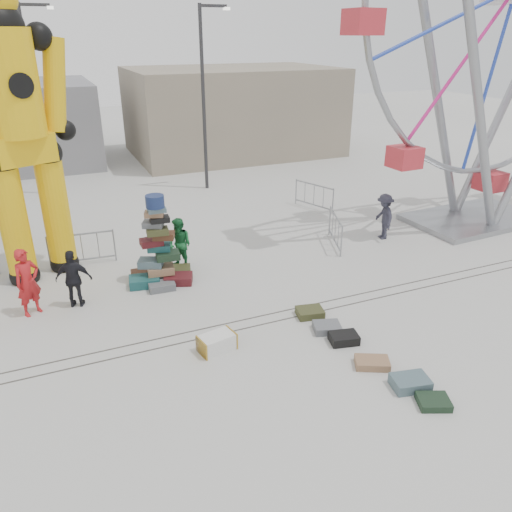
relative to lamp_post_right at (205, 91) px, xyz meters
name	(u,v)px	position (x,y,z in m)	size (l,w,h in m)	color
ground	(255,341)	(-3.09, -13.00, -4.48)	(90.00, 90.00, 0.00)	#9E9E99
track_line_near	(246,328)	(-3.09, -12.40, -4.48)	(40.00, 0.04, 0.01)	#47443F
track_line_far	(240,321)	(-3.09, -12.00, -4.48)	(40.00, 0.04, 0.01)	#47443F
building_right	(232,111)	(3.91, 7.00, -1.98)	(12.00, 8.00, 5.00)	gray
building_left	(0,125)	(-9.09, 9.00, -2.28)	(10.00, 8.00, 4.40)	gray
lamp_post_right	(205,91)	(0.00, 0.00, 0.00)	(1.41, 0.25, 8.00)	#2D2D30
lamp_post_left	(36,93)	(-7.00, 2.00, 0.00)	(1.41, 0.25, 8.00)	#2D2D30
suitcase_tower	(159,258)	(-4.44, -8.95, -3.73)	(2.03, 1.70, 2.70)	#1C5254
crash_test_dummy	(18,127)	(-7.62, -7.07, 0.00)	(3.32, 1.81, 8.51)	black
ferris_wheel	(510,23)	(8.19, -8.61, 2.69)	(12.54, 3.34, 14.56)	gray
steamer_trunk	(217,343)	(-4.06, -13.00, -4.28)	(0.85, 0.49, 0.40)	silver
row_case_0	(310,312)	(-1.30, -12.49, -4.38)	(0.69, 0.54, 0.20)	#404321
row_case_1	(327,328)	(-1.26, -13.30, -4.39)	(0.66, 0.53, 0.19)	slate
row_case_2	(344,338)	(-1.14, -13.91, -4.37)	(0.68, 0.48, 0.23)	black
row_case_3	(372,363)	(-1.07, -14.97, -4.39)	(0.75, 0.48, 0.18)	#9A704E
row_case_4	(410,383)	(-0.77, -15.89, -4.36)	(0.77, 0.55, 0.24)	slate
row_case_5	(434,402)	(-0.69, -16.53, -4.40)	(0.63, 0.51, 0.16)	#1C321F
barricade_dummy_c	(82,249)	(-6.46, -6.81, -3.93)	(2.00, 0.10, 1.10)	gray
barricade_wheel_front	(335,230)	(1.83, -8.58, -3.93)	(2.00, 0.10, 1.10)	gray
barricade_wheel_back	(314,196)	(3.10, -4.78, -3.93)	(2.00, 0.10, 1.10)	gray
pedestrian_red	(28,282)	(-8.01, -9.48, -3.56)	(0.67, 0.44, 1.85)	#AD181B
pedestrian_green	(180,244)	(-3.65, -8.31, -3.65)	(0.81, 0.63, 1.66)	#18602E
pedestrian_black	(74,279)	(-6.89, -9.52, -3.66)	(0.96, 0.40, 1.64)	black
pedestrian_grey	(384,217)	(3.77, -8.69, -3.65)	(1.08, 0.62, 1.66)	#262633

